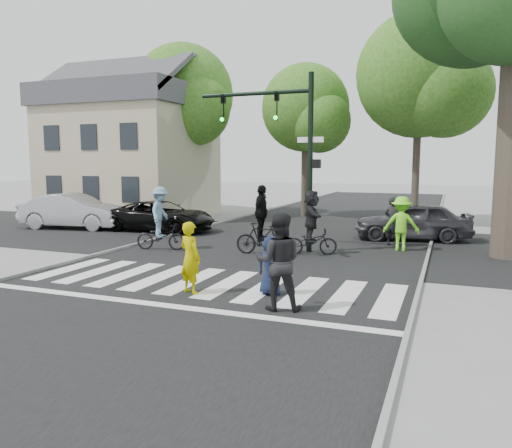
{
  "coord_description": "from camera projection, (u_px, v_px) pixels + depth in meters",
  "views": [
    {
      "loc": [
        5.66,
        -10.16,
        3.07
      ],
      "look_at": [
        0.5,
        3.0,
        1.3
      ],
      "focal_mm": 35.0,
      "sensor_mm": 36.0,
      "label": 1
    }
  ],
  "objects": [
    {
      "name": "road_cross",
      "position": [
        291.0,
        242.0,
        19.21
      ],
      "size": [
        70.0,
        10.0,
        0.01
      ],
      "primitive_type": "cube",
      "color": "black",
      "rests_on": "ground"
    },
    {
      "name": "pedestrian_adult",
      "position": [
        279.0,
        262.0,
        10.3
      ],
      "size": [
        1.17,
        1.01,
        2.04
      ],
      "primitive_type": "imported",
      "rotation": [
        0.0,
        0.0,
        3.42
      ],
      "color": "black",
      "rests_on": "ground"
    },
    {
      "name": "bg_tree_0",
      "position": [
        119.0,
        112.0,
        30.81
      ],
      "size": [
        5.46,
        5.2,
        8.97
      ],
      "color": "brown",
      "rests_on": "ground"
    },
    {
      "name": "car_suv",
      "position": [
        161.0,
        216.0,
        22.09
      ],
      "size": [
        4.87,
        2.32,
        1.34
      ],
      "primitive_type": "imported",
      "rotation": [
        0.0,
        0.0,
        1.55
      ],
      "color": "black",
      "rests_on": "ground"
    },
    {
      "name": "bystander_hivis",
      "position": [
        401.0,
        224.0,
        17.18
      ],
      "size": [
        1.24,
        0.75,
        1.88
      ],
      "primitive_type": "imported",
      "rotation": [
        0.0,
        0.0,
        3.18
      ],
      "color": "#79F722",
      "rests_on": "ground"
    },
    {
      "name": "curb_left",
      "position": [
        135.0,
        245.0,
        18.26
      ],
      "size": [
        0.1,
        70.0,
        0.1
      ],
      "primitive_type": "cube",
      "color": "gray",
      "rests_on": "ground"
    },
    {
      "name": "road_stem",
      "position": [
        264.0,
        255.0,
        16.43
      ],
      "size": [
        10.0,
        70.0,
        0.01
      ],
      "primitive_type": "cube",
      "color": "black",
      "rests_on": "ground"
    },
    {
      "name": "ground",
      "position": [
        190.0,
        292.0,
        11.82
      ],
      "size": [
        120.0,
        120.0,
        0.0
      ],
      "primitive_type": "plane",
      "color": "gray",
      "rests_on": "ground"
    },
    {
      "name": "bg_tree_3",
      "position": [
        426.0,
        79.0,
        23.5
      ],
      "size": [
        6.3,
        6.0,
        10.2
      ],
      "color": "brown",
      "rests_on": "ground"
    },
    {
      "name": "bystander_dark",
      "position": [
        393.0,
        221.0,
        18.16
      ],
      "size": [
        0.78,
        0.67,
        1.82
      ],
      "primitive_type": "imported",
      "rotation": [
        0.0,
        0.0,
        2.72
      ],
      "color": "black",
      "rests_on": "ground"
    },
    {
      "name": "curb_right",
      "position": [
        425.0,
        265.0,
        14.6
      ],
      "size": [
        0.1,
        70.0,
        0.1
      ],
      "primitive_type": "cube",
      "color": "gray",
      "rests_on": "ground"
    },
    {
      "name": "pedestrian_child",
      "position": [
        271.0,
        265.0,
        11.5
      ],
      "size": [
        0.73,
        0.54,
        1.38
      ],
      "primitive_type": "imported",
      "rotation": [
        0.0,
        0.0,
        2.99
      ],
      "color": "#111A37",
      "rests_on": "ground"
    },
    {
      "name": "car_grey",
      "position": [
        413.0,
        221.0,
        19.58
      ],
      "size": [
        4.66,
        2.55,
        1.5
      ],
      "primitive_type": "imported",
      "rotation": [
        0.0,
        0.0,
        -1.39
      ],
      "color": "#39383E",
      "rests_on": "ground"
    },
    {
      "name": "crosswalk",
      "position": [
        203.0,
        285.0,
        12.43
      ],
      "size": [
        10.0,
        3.85,
        0.01
      ],
      "color": "silver",
      "rests_on": "ground"
    },
    {
      "name": "cyclist_mid",
      "position": [
        261.0,
        226.0,
        16.45
      ],
      "size": [
        1.79,
        1.09,
        2.31
      ],
      "color": "black",
      "rests_on": "ground"
    },
    {
      "name": "traffic_signal",
      "position": [
        286.0,
        137.0,
        16.93
      ],
      "size": [
        4.45,
        0.29,
        6.0
      ],
      "color": "black",
      "rests_on": "ground"
    },
    {
      "name": "car_silver",
      "position": [
        74.0,
        211.0,
        22.95
      ],
      "size": [
        5.09,
        2.47,
        1.61
      ],
      "primitive_type": "imported",
      "rotation": [
        0.0,
        0.0,
        1.73
      ],
      "color": "#AAA9AE",
      "rests_on": "ground"
    },
    {
      "name": "bg_tree_2",
      "position": [
        309.0,
        111.0,
        27.08
      ],
      "size": [
        5.04,
        4.8,
        8.4
      ],
      "color": "brown",
      "rests_on": "ground"
    },
    {
      "name": "cyclist_right",
      "position": [
        311.0,
        226.0,
        16.43
      ],
      "size": [
        1.79,
        1.66,
        2.15
      ],
      "color": "black",
      "rests_on": "ground"
    },
    {
      "name": "pedestrian_woman",
      "position": [
        190.0,
        258.0,
        11.6
      ],
      "size": [
        0.72,
        0.6,
        1.7
      ],
      "primitive_type": "imported",
      "rotation": [
        0.0,
        0.0,
        2.77
      ],
      "color": "#B9AC00",
      "rests_on": "ground"
    },
    {
      "name": "bg_tree_1",
      "position": [
        186.0,
        98.0,
        28.44
      ],
      "size": [
        6.09,
        5.8,
        9.8
      ],
      "color": "brown",
      "rests_on": "ground"
    },
    {
      "name": "house",
      "position": [
        131.0,
        149.0,
        28.42
      ],
      "size": [
        8.4,
        8.1,
        8.82
      ],
      "color": "#B6B392",
      "rests_on": "ground"
    },
    {
      "name": "cyclist_left",
      "position": [
        161.0,
        223.0,
        17.36
      ],
      "size": [
        1.84,
        1.25,
        2.21
      ],
      "color": "black",
      "rests_on": "ground"
    }
  ]
}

